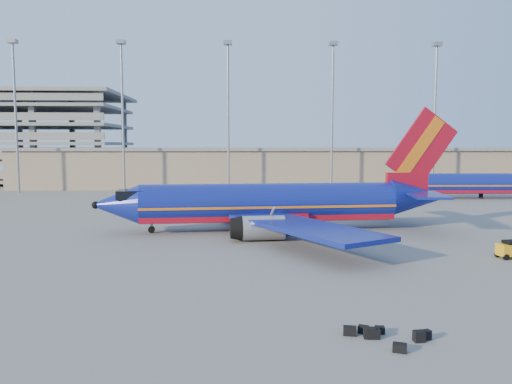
{
  "coord_description": "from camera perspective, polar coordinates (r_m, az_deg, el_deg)",
  "views": [
    {
      "loc": [
        -3.08,
        -50.3,
        9.14
      ],
      "look_at": [
        -1.17,
        3.78,
        4.0
      ],
      "focal_mm": 35.0,
      "sensor_mm": 36.0,
      "label": 1
    }
  ],
  "objects": [
    {
      "name": "ground",
      "position": [
        51.22,
        1.47,
        -4.85
      ],
      "size": [
        220.0,
        220.0,
        0.0
      ],
      "primitive_type": "plane",
      "color": "slate",
      "rests_on": "ground"
    },
    {
      "name": "terminal_building",
      "position": [
        109.2,
        4.87,
        2.87
      ],
      "size": [
        122.0,
        16.0,
        8.5
      ],
      "color": "gray",
      "rests_on": "ground"
    },
    {
      "name": "light_mast_row",
      "position": [
        97.01,
        2.81,
        10.39
      ],
      "size": [
        101.6,
        1.6,
        28.65
      ],
      "color": "gray",
      "rests_on": "ground"
    },
    {
      "name": "aircraft_main",
      "position": [
        53.19,
        2.4,
        -1.39
      ],
      "size": [
        39.11,
        37.5,
        13.24
      ],
      "rotation": [
        0.0,
        0.0,
        0.09
      ],
      "color": "navy",
      "rests_on": "ground"
    },
    {
      "name": "aircraft_second",
      "position": [
        93.25,
        24.84,
        0.9
      ],
      "size": [
        33.38,
        13.01,
        11.3
      ],
      "rotation": [
        0.0,
        0.0,
        -0.03
      ],
      "color": "navy",
      "rests_on": "ground"
    },
    {
      "name": "baggage_tug",
      "position": [
        45.34,
        27.08,
        -5.83
      ],
      "size": [
        2.17,
        1.49,
        1.45
      ],
      "rotation": [
        0.0,
        0.0,
        0.14
      ],
      "color": "orange",
      "rests_on": "ground"
    },
    {
      "name": "luggage_pile",
      "position": [
        25.13,
        14.52,
        -15.53
      ],
      "size": [
        4.07,
        2.79,
        0.52
      ],
      "color": "black",
      "rests_on": "ground"
    }
  ]
}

